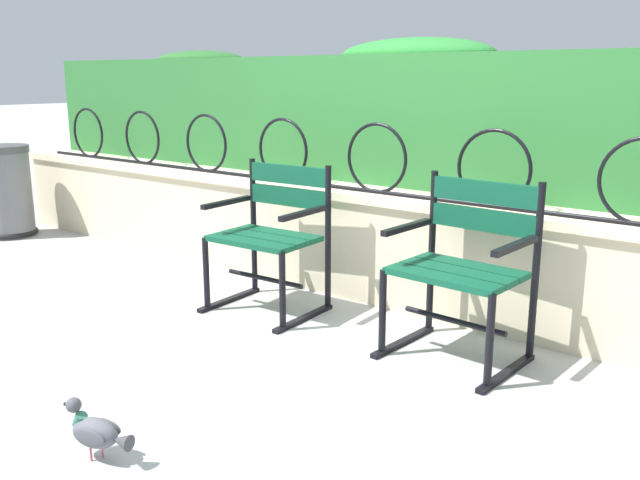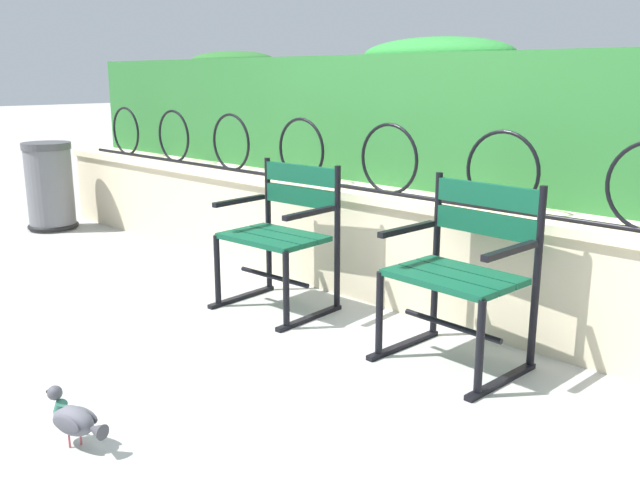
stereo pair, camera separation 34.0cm
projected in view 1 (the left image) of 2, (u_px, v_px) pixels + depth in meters
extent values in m
plane|color=#ADADA8|center=(303.00, 351.00, 3.43)|extent=(60.00, 60.00, 0.00)
cube|color=beige|center=(405.00, 254.00, 4.09)|extent=(7.76, 0.35, 0.62)
cube|color=beige|center=(406.00, 199.00, 4.01)|extent=(7.76, 0.41, 0.05)
cylinder|color=black|center=(400.00, 194.00, 3.95)|extent=(7.22, 0.02, 0.02)
torus|color=black|center=(88.00, 133.00, 5.78)|extent=(0.42, 0.02, 0.42)
torus|color=black|center=(142.00, 138.00, 5.33)|extent=(0.42, 0.02, 0.42)
torus|color=black|center=(206.00, 143.00, 4.89)|extent=(0.42, 0.02, 0.42)
torus|color=black|center=(283.00, 150.00, 4.45)|extent=(0.42, 0.02, 0.42)
torus|color=black|center=(376.00, 158.00, 4.00)|extent=(0.42, 0.02, 0.42)
torus|color=black|center=(494.00, 169.00, 3.56)|extent=(0.42, 0.02, 0.42)
cube|color=#2D7033|center=(448.00, 121.00, 4.28)|extent=(7.61, 0.61, 0.82)
ellipsoid|color=#2B682B|center=(199.00, 59.00, 5.56)|extent=(0.84, 0.54, 0.14)
ellipsoid|color=#27742F|center=(415.00, 55.00, 4.33)|extent=(1.09, 0.54, 0.21)
cube|color=#0F4C33|center=(248.00, 243.00, 3.81)|extent=(0.58, 0.15, 0.03)
cube|color=#0F4C33|center=(264.00, 238.00, 3.91)|extent=(0.58, 0.15, 0.03)
cube|color=#0F4C33|center=(279.00, 234.00, 4.02)|extent=(0.58, 0.15, 0.03)
cube|color=#0F4C33|center=(289.00, 175.00, 4.02)|extent=(0.57, 0.06, 0.11)
cube|color=#0F4C33|center=(289.00, 197.00, 4.05)|extent=(0.57, 0.06, 0.11)
cylinder|color=black|center=(328.00, 239.00, 3.95)|extent=(0.04, 0.04, 0.86)
cylinder|color=black|center=(282.00, 292.00, 3.65)|extent=(0.04, 0.04, 0.44)
cube|color=black|center=(304.00, 318.00, 3.85)|extent=(0.07, 0.52, 0.02)
cube|color=black|center=(303.00, 213.00, 3.71)|extent=(0.06, 0.40, 0.03)
cylinder|color=black|center=(254.00, 227.00, 4.27)|extent=(0.04, 0.04, 0.86)
cylinder|color=black|center=(206.00, 274.00, 3.98)|extent=(0.04, 0.04, 0.44)
cube|color=black|center=(230.00, 300.00, 4.18)|extent=(0.07, 0.52, 0.02)
cube|color=black|center=(226.00, 202.00, 4.03)|extent=(0.06, 0.40, 0.03)
cylinder|color=black|center=(265.00, 279.00, 3.97)|extent=(0.54, 0.06, 0.03)
cube|color=#0F4C33|center=(441.00, 279.00, 3.13)|extent=(0.58, 0.16, 0.03)
cube|color=#0F4C33|center=(456.00, 273.00, 3.23)|extent=(0.58, 0.16, 0.03)
cube|color=#0F4C33|center=(470.00, 267.00, 3.33)|extent=(0.58, 0.16, 0.03)
cube|color=#0F4C33|center=(485.00, 192.00, 3.32)|extent=(0.58, 0.06, 0.11)
cube|color=#0F4C33|center=(483.00, 220.00, 3.35)|extent=(0.58, 0.06, 0.11)
cylinder|color=black|center=(536.00, 274.00, 3.22)|extent=(0.04, 0.04, 0.88)
cylinder|color=black|center=(490.00, 343.00, 2.96)|extent=(0.04, 0.04, 0.44)
cube|color=black|center=(506.00, 373.00, 3.15)|extent=(0.07, 0.52, 0.02)
cube|color=black|center=(515.00, 246.00, 3.00)|extent=(0.06, 0.40, 0.03)
cylinder|color=black|center=(432.00, 253.00, 3.59)|extent=(0.04, 0.04, 0.88)
cylinder|color=black|center=(382.00, 313.00, 3.33)|extent=(0.04, 0.04, 0.44)
cube|color=black|center=(403.00, 342.00, 3.52)|extent=(0.07, 0.52, 0.02)
cube|color=black|center=(407.00, 227.00, 3.37)|extent=(0.06, 0.40, 0.03)
cylinder|color=black|center=(454.00, 321.00, 3.29)|extent=(0.55, 0.06, 0.03)
ellipsoid|color=#5B5B66|center=(95.00, 433.00, 2.44)|extent=(0.21, 0.14, 0.11)
cylinder|color=#2D6B56|center=(80.00, 420.00, 2.46)|extent=(0.07, 0.06, 0.06)
sphere|color=#494951|center=(74.00, 405.00, 2.45)|extent=(0.06, 0.06, 0.06)
cone|color=black|center=(67.00, 405.00, 2.47)|extent=(0.02, 0.02, 0.01)
cone|color=#404047|center=(121.00, 441.00, 2.39)|extent=(0.09, 0.08, 0.06)
ellipsoid|color=#4E4E56|center=(89.00, 438.00, 2.39)|extent=(0.14, 0.05, 0.07)
ellipsoid|color=#4E4E56|center=(105.00, 427.00, 2.47)|extent=(0.14, 0.05, 0.07)
cylinder|color=#C6515B|center=(91.00, 455.00, 2.44)|extent=(0.01, 0.01, 0.05)
cylinder|color=#C6515B|center=(102.00, 451.00, 2.47)|extent=(0.01, 0.01, 0.05)
cylinder|color=slate|center=(7.00, 195.00, 5.83)|extent=(0.40, 0.40, 0.72)
cylinder|color=#47474A|center=(2.00, 149.00, 5.73)|extent=(0.42, 0.42, 0.06)
torus|color=black|center=(12.00, 232.00, 5.90)|extent=(0.44, 0.44, 0.04)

